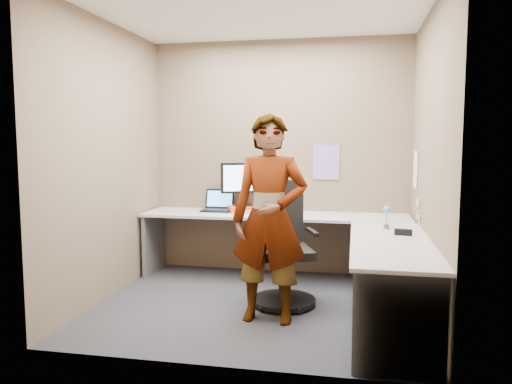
% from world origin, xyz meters
% --- Properties ---
extents(ground, '(3.00, 3.00, 0.00)m').
position_xyz_m(ground, '(0.00, 0.00, 0.00)').
color(ground, '#26262B').
rests_on(ground, ground).
extents(wall_back, '(3.00, 0.00, 3.00)m').
position_xyz_m(wall_back, '(0.00, 1.30, 1.35)').
color(wall_back, brown).
rests_on(wall_back, ground).
extents(wall_right, '(0.00, 2.70, 2.70)m').
position_xyz_m(wall_right, '(1.50, 0.00, 1.35)').
color(wall_right, brown).
rests_on(wall_right, ground).
extents(wall_left, '(0.00, 2.70, 2.70)m').
position_xyz_m(wall_left, '(-1.50, 0.00, 1.35)').
color(wall_left, brown).
rests_on(wall_left, ground).
extents(ceiling, '(3.00, 3.00, 0.00)m').
position_xyz_m(ceiling, '(0.00, 0.00, 2.70)').
color(ceiling, white).
rests_on(ceiling, wall_back).
extents(desk, '(2.98, 2.58, 0.73)m').
position_xyz_m(desk, '(0.44, 0.39, 0.59)').
color(desk, '#B8B8B8').
rests_on(desk, ground).
extents(paper_ream, '(0.40, 0.36, 0.07)m').
position_xyz_m(paper_ream, '(-0.39, 1.10, 0.76)').
color(paper_ream, red).
rests_on(paper_ream, desk).
extents(monitor, '(0.49, 0.26, 0.50)m').
position_xyz_m(monitor, '(-0.39, 1.12, 1.09)').
color(monitor, black).
rests_on(monitor, paper_ream).
extents(laptop, '(0.35, 0.29, 0.24)m').
position_xyz_m(laptop, '(-0.69, 1.12, 0.79)').
color(laptop, black).
rests_on(laptop, desk).
extents(trackball_mouse, '(0.12, 0.08, 0.07)m').
position_xyz_m(trackball_mouse, '(-0.32, 0.95, 0.76)').
color(trackball_mouse, '#B7B7BC').
rests_on(trackball_mouse, desk).
extents(origami, '(0.10, 0.10, 0.06)m').
position_xyz_m(origami, '(-0.37, 0.75, 0.76)').
color(origami, white).
rests_on(origami, desk).
extents(stapler, '(0.15, 0.07, 0.05)m').
position_xyz_m(stapler, '(1.30, -0.05, 0.76)').
color(stapler, black).
rests_on(stapler, desk).
extents(flower, '(0.07, 0.07, 0.22)m').
position_xyz_m(flower, '(1.17, 0.26, 0.87)').
color(flower, brown).
rests_on(flower, desk).
extents(calendar_purple, '(0.30, 0.01, 0.40)m').
position_xyz_m(calendar_purple, '(0.55, 1.29, 1.30)').
color(calendar_purple, '#846BB7').
rests_on(calendar_purple, wall_back).
extents(calendar_white, '(0.01, 0.28, 0.38)m').
position_xyz_m(calendar_white, '(1.49, 0.90, 1.25)').
color(calendar_white, white).
rests_on(calendar_white, wall_right).
extents(sticky_note_a, '(0.01, 0.07, 0.07)m').
position_xyz_m(sticky_note_a, '(1.49, 0.55, 0.95)').
color(sticky_note_a, '#F2E059').
rests_on(sticky_note_a, wall_right).
extents(sticky_note_b, '(0.01, 0.07, 0.07)m').
position_xyz_m(sticky_note_b, '(1.49, 0.60, 0.82)').
color(sticky_note_b, pink).
rests_on(sticky_note_b, wall_right).
extents(sticky_note_c, '(0.01, 0.07, 0.07)m').
position_xyz_m(sticky_note_c, '(1.49, 0.48, 0.80)').
color(sticky_note_c, pink).
rests_on(sticky_note_c, wall_right).
extents(sticky_note_d, '(0.01, 0.07, 0.07)m').
position_xyz_m(sticky_note_d, '(1.49, 0.70, 0.92)').
color(sticky_note_d, '#F2E059').
rests_on(sticky_note_d, wall_right).
extents(office_chair, '(0.66, 0.65, 1.14)m').
position_xyz_m(office_chair, '(0.21, 0.13, 0.47)').
color(office_chair, black).
rests_on(office_chair, ground).
extents(person, '(0.65, 0.44, 1.77)m').
position_xyz_m(person, '(0.17, -0.35, 0.89)').
color(person, '#999399').
rests_on(person, ground).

